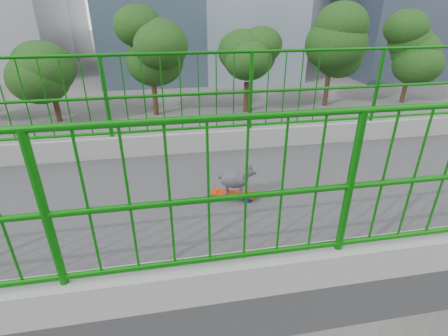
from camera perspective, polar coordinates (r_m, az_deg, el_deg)
name	(u,v)px	position (r m, az deg, el deg)	size (l,w,h in m)	color
road	(79,193)	(19.19, -23.35, -3.95)	(18.00, 90.00, 0.02)	black
street_trees	(114,61)	(29.83, -18.10, 16.93)	(5.30, 60.40, 7.26)	black
skateboard	(233,195)	(3.82, 1.62, -4.52)	(0.30, 0.52, 0.07)	red
poodle	(236,179)	(3.72, 2.01, -1.81)	(0.26, 0.41, 0.35)	#29272C
car_0	(47,281)	(13.20, -27.83, -16.60)	(1.55, 3.84, 1.31)	black
car_1	(1,230)	(16.46, -33.59, -8.69)	(1.59, 4.57, 1.51)	red
car_2	(201,177)	(17.82, -3.88, -1.56)	(2.23, 4.83, 1.34)	#939297
car_5	(427,231)	(15.89, 31.24, -9.16)	(1.65, 4.73, 1.56)	black
car_6	(372,194)	(17.77, 23.76, -4.11)	(2.18, 4.73, 1.31)	black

